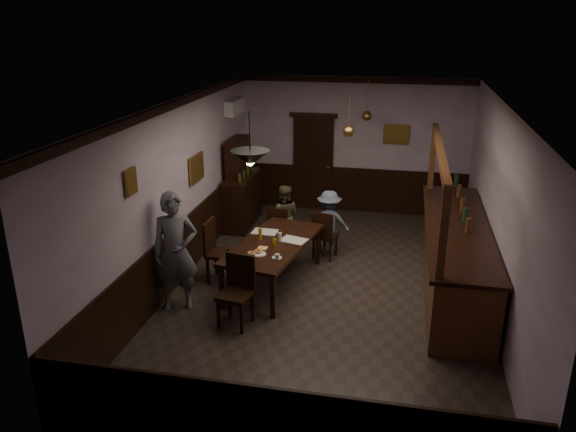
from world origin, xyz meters
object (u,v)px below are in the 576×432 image
(person_seated_right, at_px, (329,223))
(bar_counter, at_px, (455,256))
(chair_far_right, at_px, (324,233))
(person_seated_left, at_px, (284,216))
(sideboard, at_px, (241,191))
(coffee_cup, at_px, (277,256))
(pendant_brass_far, at_px, (367,116))
(dining_table, at_px, (273,246))
(pendant_brass_mid, at_px, (349,131))
(person_standing, at_px, (175,252))
(chair_far_left, at_px, (279,227))
(pendant_iron, at_px, (250,158))
(chair_near, at_px, (237,287))
(soda_can, at_px, (275,242))
(chair_side, at_px, (217,248))

(person_seated_right, distance_m, bar_counter, 2.42)
(chair_far_right, height_order, person_seated_left, person_seated_left)
(sideboard, bearing_deg, coffee_cup, -64.91)
(person_seated_right, xyz_separation_m, sideboard, (-2.02, 1.16, 0.13))
(coffee_cup, xyz_separation_m, pendant_brass_far, (0.99, 3.87, 1.50))
(dining_table, xyz_separation_m, person_seated_left, (-0.17, 1.60, -0.07))
(chair_far_right, relative_size, coffee_cup, 11.51)
(bar_counter, relative_size, pendant_brass_mid, 5.19)
(person_standing, distance_m, bar_counter, 4.40)
(person_seated_right, distance_m, pendant_brass_far, 2.50)
(chair_far_left, distance_m, coffee_cup, 2.04)
(chair_far_right, height_order, pendant_brass_far, pendant_brass_far)
(person_seated_left, distance_m, pendant_iron, 2.95)
(chair_far_right, bearing_deg, chair_near, 82.69)
(dining_table, height_order, person_seated_left, person_seated_left)
(coffee_cup, bearing_deg, pendant_brass_mid, 80.61)
(chair_near, relative_size, person_seated_left, 0.84)
(chair_far_left, bearing_deg, bar_counter, 165.41)
(person_seated_left, bearing_deg, bar_counter, 154.69)
(person_seated_right, relative_size, soda_can, 10.20)
(chair_near, relative_size, pendant_iron, 1.35)
(person_seated_right, height_order, pendant_brass_mid, pendant_brass_mid)
(chair_far_left, relative_size, chair_far_right, 0.97)
(sideboard, bearing_deg, pendant_iron, -70.93)
(person_seated_left, bearing_deg, person_seated_right, 166.06)
(person_standing, bearing_deg, dining_table, 17.03)
(sideboard, relative_size, pendant_iron, 2.42)
(chair_far_right, xyz_separation_m, pendant_iron, (-0.80, -1.97, 1.84))
(person_standing, relative_size, soda_can, 15.34)
(chair_side, bearing_deg, soda_can, -91.30)
(chair_side, bearing_deg, chair_near, -146.63)
(pendant_brass_far, bearing_deg, bar_counter, -59.09)
(chair_far_left, bearing_deg, chair_far_right, 171.89)
(chair_near, distance_m, chair_side, 1.45)
(soda_can, bearing_deg, pendant_brass_mid, 61.36)
(chair_far_left, distance_m, bar_counter, 3.24)
(pendant_brass_far, bearing_deg, chair_far_left, -126.64)
(pendant_iron, bearing_deg, person_standing, -166.80)
(chair_near, height_order, soda_can, chair_near)
(chair_near, height_order, bar_counter, bar_counter)
(coffee_cup, bearing_deg, person_standing, -154.24)
(pendant_brass_far, bearing_deg, pendant_brass_mid, -97.06)
(chair_near, distance_m, person_seated_right, 2.90)
(coffee_cup, bearing_deg, pendant_iron, -146.46)
(dining_table, height_order, chair_far_left, chair_far_left)
(pendant_brass_mid, bearing_deg, coffee_cup, -109.39)
(chair_far_left, relative_size, person_seated_left, 0.73)
(chair_near, xyz_separation_m, coffee_cup, (0.44, 0.66, 0.23))
(chair_far_right, distance_m, chair_near, 2.63)
(chair_far_left, bearing_deg, person_seated_right, -170.87)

